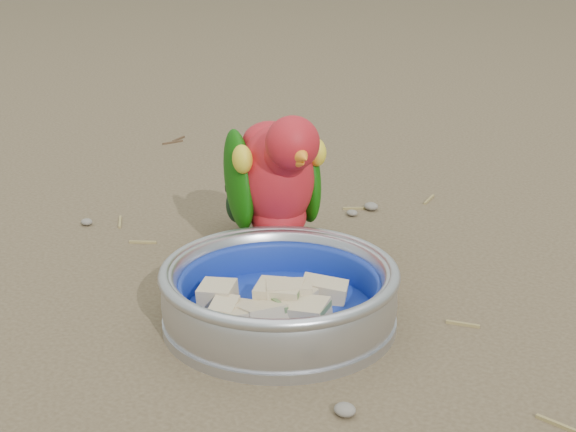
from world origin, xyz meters
The scene contains 6 objects.
ground centered at (0.00, 0.00, 0.00)m, with size 60.00×60.00×0.00m, color brown.
food_bowl centered at (0.08, -0.04, 0.01)m, with size 0.23×0.23×0.02m, color #B2B2BA.
bowl_wall centered at (0.08, -0.04, 0.04)m, with size 0.23×0.23×0.04m, color #B2B2BA, non-canonical shape.
fruit_wedges centered at (0.08, -0.04, 0.03)m, with size 0.14×0.14×0.03m, color tan, non-canonical shape.
lory_parrot centered at (-0.01, 0.08, 0.09)m, with size 0.10×0.22×0.18m, color #AA161E, non-canonical shape.
ground_debris centered at (-0.03, 0.07, 0.00)m, with size 0.90×0.80×0.01m, color olive, non-canonical shape.
Camera 1 is at (0.50, -0.69, 0.40)m, focal length 55.00 mm.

